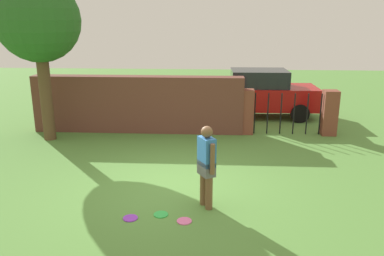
{
  "coord_description": "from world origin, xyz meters",
  "views": [
    {
      "loc": [
        0.91,
        -7.7,
        3.52
      ],
      "look_at": [
        0.39,
        1.15,
        1.0
      ],
      "focal_mm": 36.21,
      "sensor_mm": 36.0,
      "label": 1
    }
  ],
  "objects_px": {
    "tree": "(38,22)",
    "car": "(258,93)",
    "frisbee_green": "(161,214)",
    "frisbee_pink": "(184,221)",
    "frisbee_purple": "(130,218)",
    "person": "(206,163)"
  },
  "relations": [
    {
      "from": "frisbee_pink",
      "to": "person",
      "type": "bearing_deg",
      "value": 58.23
    },
    {
      "from": "person",
      "to": "tree",
      "type": "bearing_deg",
      "value": -159.85
    },
    {
      "from": "tree",
      "to": "car",
      "type": "relative_size",
      "value": 1.1
    },
    {
      "from": "person",
      "to": "frisbee_purple",
      "type": "height_order",
      "value": "person"
    },
    {
      "from": "car",
      "to": "frisbee_pink",
      "type": "xyz_separation_m",
      "value": [
        -2.11,
        -7.92,
        -0.85
      ]
    },
    {
      "from": "frisbee_pink",
      "to": "tree",
      "type": "bearing_deg",
      "value": 133.43
    },
    {
      "from": "frisbee_purple",
      "to": "frisbee_green",
      "type": "xyz_separation_m",
      "value": [
        0.54,
        0.17,
        0.0
      ]
    },
    {
      "from": "person",
      "to": "car",
      "type": "relative_size",
      "value": 0.38
    },
    {
      "from": "frisbee_green",
      "to": "frisbee_purple",
      "type": "bearing_deg",
      "value": -162.69
    },
    {
      "from": "frisbee_purple",
      "to": "frisbee_green",
      "type": "relative_size",
      "value": 1.0
    },
    {
      "from": "tree",
      "to": "car",
      "type": "bearing_deg",
      "value": 26.31
    },
    {
      "from": "tree",
      "to": "frisbee_pink",
      "type": "relative_size",
      "value": 17.18
    },
    {
      "from": "tree",
      "to": "frisbee_green",
      "type": "distance_m",
      "value": 6.88
    },
    {
      "from": "frisbee_purple",
      "to": "person",
      "type": "bearing_deg",
      "value": 22.24
    },
    {
      "from": "person",
      "to": "car",
      "type": "bearing_deg",
      "value": 137.05
    },
    {
      "from": "frisbee_purple",
      "to": "frisbee_pink",
      "type": "xyz_separation_m",
      "value": [
        0.99,
        -0.05,
        0.0
      ]
    },
    {
      "from": "person",
      "to": "car",
      "type": "height_order",
      "value": "car"
    },
    {
      "from": "tree",
      "to": "frisbee_green",
      "type": "relative_size",
      "value": 17.18
    },
    {
      "from": "tree",
      "to": "frisbee_purple",
      "type": "bearing_deg",
      "value": -53.4
    },
    {
      "from": "tree",
      "to": "frisbee_green",
      "type": "bearing_deg",
      "value": -48.3
    },
    {
      "from": "car",
      "to": "frisbee_purple",
      "type": "xyz_separation_m",
      "value": [
        -3.11,
        -7.87,
        -0.85
      ]
    },
    {
      "from": "frisbee_pink",
      "to": "frisbee_purple",
      "type": "bearing_deg",
      "value": 177.2
    }
  ]
}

